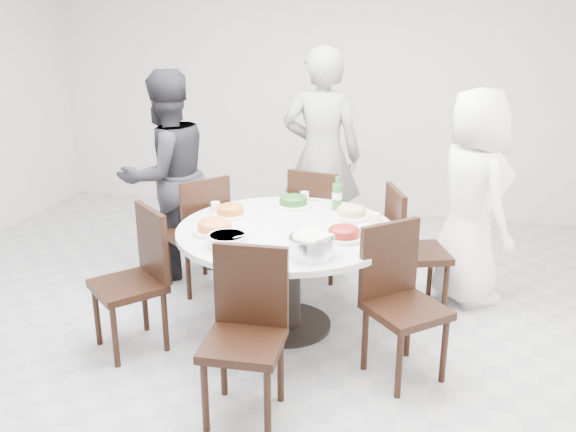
% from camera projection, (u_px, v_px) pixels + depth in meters
% --- Properties ---
extents(floor, '(6.00, 6.00, 0.01)m').
position_uv_depth(floor, '(234.00, 334.00, 4.28)').
color(floor, '#AAAAAE').
rests_on(floor, ground).
extents(wall_back, '(6.00, 0.01, 2.80)m').
position_uv_depth(wall_back, '(315.00, 85.00, 6.60)').
color(wall_back, silver).
rests_on(wall_back, ground).
extents(dining_table, '(1.50, 1.50, 0.75)m').
position_uv_depth(dining_table, '(286.00, 278.00, 4.27)').
color(dining_table, silver).
rests_on(dining_table, floor).
extents(chair_ne, '(0.54, 0.54, 0.95)m').
position_uv_depth(chair_ne, '(418.00, 250.00, 4.51)').
color(chair_ne, black).
rests_on(chair_ne, floor).
extents(chair_n, '(0.50, 0.50, 0.95)m').
position_uv_depth(chair_n, '(321.00, 222.00, 5.12)').
color(chair_n, black).
rests_on(chair_n, floor).
extents(chair_nw, '(0.59, 0.59, 0.95)m').
position_uv_depth(chair_nw, '(195.00, 232.00, 4.88)').
color(chair_nw, black).
rests_on(chair_nw, floor).
extents(chair_sw, '(0.59, 0.59, 0.95)m').
position_uv_depth(chair_sw, '(127.00, 283.00, 3.97)').
color(chair_sw, black).
rests_on(chair_sw, floor).
extents(chair_s, '(0.44, 0.44, 0.95)m').
position_uv_depth(chair_s, '(243.00, 340.00, 3.27)').
color(chair_s, black).
rests_on(chair_s, floor).
extents(chair_se, '(0.59, 0.59, 0.95)m').
position_uv_depth(chair_se, '(406.00, 306.00, 3.65)').
color(chair_se, black).
rests_on(chair_se, floor).
extents(diner_right, '(0.84, 0.95, 1.64)m').
position_uv_depth(diner_right, '(472.00, 198.00, 4.59)').
color(diner_right, white).
rests_on(diner_right, floor).
extents(diner_middle, '(0.72, 0.50, 1.90)m').
position_uv_depth(diner_middle, '(322.00, 156.00, 5.34)').
color(diner_middle, black).
rests_on(diner_middle, floor).
extents(diner_left, '(1.02, 1.06, 1.73)m').
position_uv_depth(diner_left, '(167.00, 176.00, 5.04)').
color(diner_left, black).
rests_on(diner_left, floor).
extents(dish_greens, '(0.27, 0.27, 0.07)m').
position_uv_depth(dish_greens, '(293.00, 202.00, 4.60)').
color(dish_greens, white).
rests_on(dish_greens, dining_table).
extents(dish_pale, '(0.26, 0.26, 0.07)m').
position_uv_depth(dish_pale, '(351.00, 213.00, 4.35)').
color(dish_pale, white).
rests_on(dish_pale, dining_table).
extents(dish_orange, '(0.25, 0.25, 0.07)m').
position_uv_depth(dish_orange, '(230.00, 212.00, 4.38)').
color(dish_orange, white).
rests_on(dish_orange, dining_table).
extents(dish_redbrown, '(0.26, 0.26, 0.07)m').
position_uv_depth(dish_redbrown, '(344.00, 235.00, 3.94)').
color(dish_redbrown, white).
rests_on(dish_redbrown, dining_table).
extents(dish_tofu, '(0.29, 0.29, 0.08)m').
position_uv_depth(dish_tofu, '(215.00, 228.00, 4.05)').
color(dish_tofu, white).
rests_on(dish_tofu, dining_table).
extents(rice_bowl, '(0.28, 0.28, 0.12)m').
position_uv_depth(rice_bowl, '(312.00, 247.00, 3.66)').
color(rice_bowl, silver).
rests_on(rice_bowl, dining_table).
extents(soup_bowl, '(0.25, 0.25, 0.08)m').
position_uv_depth(soup_bowl, '(228.00, 241.00, 3.82)').
color(soup_bowl, white).
rests_on(soup_bowl, dining_table).
extents(beverage_bottle, '(0.07, 0.07, 0.25)m').
position_uv_depth(beverage_bottle, '(337.00, 193.00, 4.50)').
color(beverage_bottle, '#2B6B2F').
rests_on(beverage_bottle, dining_table).
extents(tea_cups, '(0.07, 0.07, 0.08)m').
position_uv_depth(tea_cups, '(309.00, 199.00, 4.67)').
color(tea_cups, white).
rests_on(tea_cups, dining_table).
extents(chopsticks, '(0.24, 0.04, 0.01)m').
position_uv_depth(chopsticks, '(306.00, 199.00, 4.77)').
color(chopsticks, tan).
rests_on(chopsticks, dining_table).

